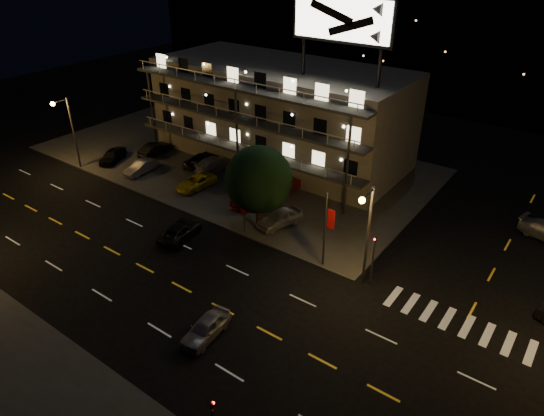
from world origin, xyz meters
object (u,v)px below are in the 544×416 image
Objects in this scene: road_car_east at (206,328)px; road_car_west at (180,231)px; lot_car_7 at (216,163)px; tree at (258,181)px; lot_car_4 at (280,218)px; lot_car_2 at (196,182)px.

road_car_east is 12.17m from road_car_west.
lot_car_7 is 1.30× the size of road_car_east.
lot_car_4 is (1.35, 1.26, -3.70)m from tree.
lot_car_7 is 13.47m from road_car_west.
tree is 1.62× the size of road_car_west.
lot_car_2 is 9.01m from road_car_west.
lot_car_4 is 14.30m from road_car_east.
lot_car_4 is at bearing -143.30° from road_car_west.
tree reaches higher than road_car_east.
road_car_east is (3.92, -13.75, -0.22)m from lot_car_4.
tree is 1.88× the size of road_car_east.
lot_car_4 is at bearing 100.04° from road_car_east.
lot_car_7 is (-12.33, 5.36, 0.01)m from lot_car_4.
lot_car_2 is at bearing 167.17° from tree.
tree is 10.61m from lot_car_2.
lot_car_4 reaches higher than road_car_west.
lot_car_7 is (-10.99, 6.62, -3.69)m from tree.
lot_car_2 is 1.01× the size of lot_car_4.
lot_car_7 is at bearing 172.93° from lot_car_4.
lot_car_7 reaches higher than lot_car_4.
lot_car_4 is at bearing 165.78° from lot_car_7.
lot_car_7 reaches higher than road_car_west.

